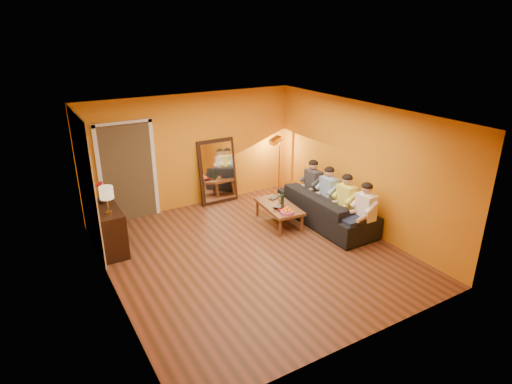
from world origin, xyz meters
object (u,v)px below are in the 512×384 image
dog (321,214)px  vase (102,199)px  person_mid_right (329,194)px  laptop (277,197)px  floor_lamp (279,166)px  mirror_frame (218,171)px  sideboard (108,228)px  tumbler (281,200)px  person_mid_left (346,203)px  person_far_right (313,186)px  wine_bottle (282,199)px  person_far_left (365,212)px  table_lamp (107,200)px  sofa (326,208)px  coffee_table (279,214)px

dog → vase: vase is taller
person_mid_right → laptop: 1.13m
vase → floor_lamp: bearing=7.2°
person_mid_right → laptop: (-0.82, 0.75, -0.18)m
mirror_frame → sideboard: mirror_frame is taller
dog → vase: bearing=143.8°
tumbler → laptop: tumbler is taller
person_mid_left → tumbler: bearing=129.4°
sideboard → person_far_right: (4.37, -0.53, 0.18)m
sideboard → laptop: 3.56m
mirror_frame → floor_lamp: 1.58m
floor_lamp → tumbler: size_ratio=14.14×
person_mid_left → floor_lamp: bearing=90.7°
wine_bottle → tumbler: bearing=67.6°
floor_lamp → person_far_left: floor_lamp is taller
mirror_frame → person_mid_right: (1.58, -2.16, -0.15)m
table_lamp → dog: table_lamp is taller
person_far_left → wine_bottle: size_ratio=3.94×
sideboard → person_far_right: bearing=-6.9°
table_lamp → laptop: 3.61m
person_mid_left → person_far_right: 1.10m
sideboard → vase: bearing=90.0°
person_mid_right → mirror_frame: bearing=126.2°
sofa → coffee_table: bearing=60.1°
sideboard → sofa: sideboard is taller
coffee_table → person_far_right: size_ratio=1.00×
wine_bottle → person_far_right: bearing=11.8°
mirror_frame → wine_bottle: 1.93m
person_mid_left → table_lamp: bearing=163.0°
coffee_table → vase: size_ratio=6.56×
sideboard → dog: size_ratio=1.76×
wine_bottle → mirror_frame: bearing=109.2°
mirror_frame → person_far_right: (1.58, -1.61, -0.15)m
person_far_left → wine_bottle: bearing=123.2°
person_far_left → laptop: (-0.82, 1.85, -0.18)m
table_lamp → vase: size_ratio=2.74×
person_mid_left → laptop: 1.55m
tumbler → laptop: bearing=75.4°
coffee_table → tumbler: size_ratio=11.98×
table_lamp → person_far_left: 4.78m
sideboard → dog: 4.20m
coffee_table → floor_lamp: size_ratio=0.85×
sofa → person_far_right: person_far_right is taller
sofa → person_far_left: (0.13, -1.00, 0.26)m
dog → laptop: size_ratio=1.86×
coffee_table → wine_bottle: size_ratio=3.94×
laptop → vase: size_ratio=1.94×
mirror_frame → person_mid_right: size_ratio=1.25×
floor_lamp → sofa: bearing=-100.6°
table_lamp → person_far_right: bearing=-3.0°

